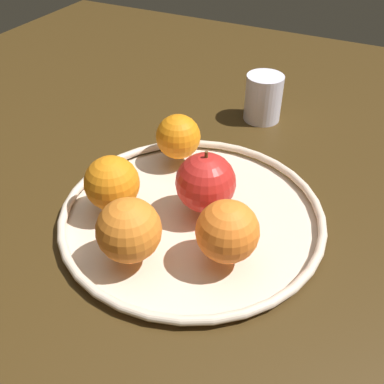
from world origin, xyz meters
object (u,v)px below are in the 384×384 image
(orange_back_left, at_px, (112,183))
(orange_front_right, at_px, (129,230))
(fruit_bowl, at_px, (192,214))
(apple, at_px, (206,182))
(orange_front_left, at_px, (227,231))
(ambient_mug, at_px, (264,97))
(orange_back_right, at_px, (178,137))

(orange_back_left, bearing_deg, orange_front_right, -133.80)
(fruit_bowl, distance_m, apple, 0.05)
(apple, relative_size, orange_front_right, 1.14)
(orange_front_left, xyz_separation_m, ambient_mug, (0.37, 0.08, -0.01))
(orange_back_left, distance_m, ambient_mug, 0.37)
(orange_back_right, relative_size, ambient_mug, 0.67)
(orange_front_left, bearing_deg, orange_back_right, 42.77)
(fruit_bowl, bearing_deg, ambient_mug, 1.60)
(orange_front_right, bearing_deg, apple, -19.18)
(orange_front_right, bearing_deg, fruit_bowl, -15.09)
(fruit_bowl, xyz_separation_m, orange_front_right, (-0.11, 0.03, 0.05))
(ambient_mug, bearing_deg, orange_front_right, 177.26)
(orange_back_left, distance_m, orange_back_right, 0.15)
(apple, height_order, orange_back_left, apple)
(orange_front_right, height_order, orange_back_left, orange_front_right)
(apple, distance_m, orange_back_left, 0.13)
(apple, relative_size, orange_front_left, 1.17)
(orange_front_right, distance_m, orange_back_right, 0.22)
(orange_front_left, height_order, orange_back_right, orange_front_left)
(apple, bearing_deg, orange_front_right, 160.82)
(apple, xyz_separation_m, orange_back_right, (0.09, 0.09, -0.01))
(orange_front_right, bearing_deg, ambient_mug, -2.74)
(fruit_bowl, bearing_deg, apple, -43.64)
(orange_back_left, xyz_separation_m, orange_back_right, (0.15, -0.02, -0.00))
(orange_front_right, height_order, ambient_mug, orange_front_right)
(orange_front_right, relative_size, orange_back_left, 1.05)
(fruit_bowl, relative_size, apple, 4.09)
(orange_front_right, height_order, orange_front_left, orange_front_right)
(orange_back_right, bearing_deg, fruit_bowl, -144.22)
(orange_front_right, xyz_separation_m, orange_back_right, (0.22, 0.05, -0.00))
(orange_front_left, height_order, orange_back_left, orange_front_left)
(orange_front_left, relative_size, orange_back_left, 1.02)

